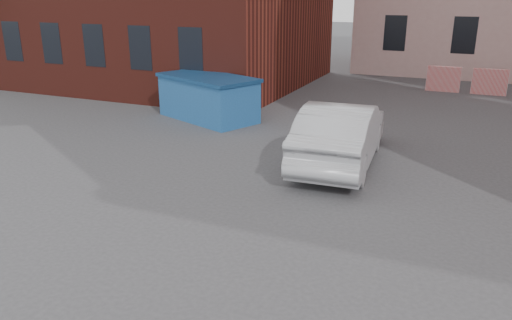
% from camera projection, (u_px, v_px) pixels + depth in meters
% --- Properties ---
extents(ground, '(120.00, 120.00, 0.00)m').
position_uv_depth(ground, '(209.00, 241.00, 8.12)').
color(ground, '#38383A').
rests_on(ground, ground).
extents(barriers, '(4.70, 0.18, 1.00)m').
position_uv_depth(barriers, '(490.00, 82.00, 19.38)').
color(barriers, red).
rests_on(barriers, ground).
extents(dumpster, '(3.65, 2.81, 1.36)m').
position_uv_depth(dumpster, '(208.00, 97.00, 15.64)').
color(dumpster, '#235FA6').
rests_on(dumpster, ground).
extents(silver_car, '(1.87, 4.53, 1.46)m').
position_uv_depth(silver_car, '(341.00, 133.00, 11.55)').
color(silver_car, '#AEB0B5').
rests_on(silver_car, ground).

